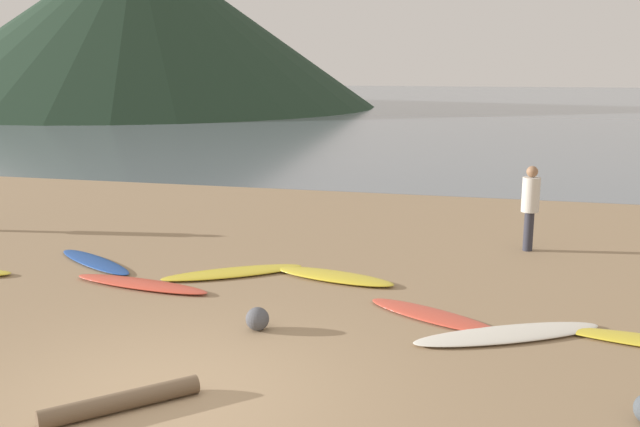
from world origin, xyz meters
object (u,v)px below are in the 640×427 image
at_px(surfboard_6, 433,315).
at_px(beach_rock_far, 257,319).
at_px(surfboard_4, 233,272).
at_px(person_1, 530,201).
at_px(surfboard_7, 508,334).
at_px(driftwood_log, 121,401).
at_px(surfboard_5, 334,276).
at_px(surfboard_3, 141,284).
at_px(surfboard_2, 95,262).

height_order(surfboard_6, beach_rock_far, beach_rock_far).
xyz_separation_m(surfboard_4, person_1, (4.83, 2.83, 0.91)).
height_order(surfboard_7, driftwood_log, driftwood_log).
relative_size(surfboard_7, beach_rock_far, 8.41).
height_order(surfboard_5, beach_rock_far, beach_rock_far).
bearing_deg(surfboard_7, surfboard_3, 144.11).
relative_size(surfboard_3, surfboard_6, 1.18).
bearing_deg(surfboard_2, surfboard_6, 19.20).
bearing_deg(driftwood_log, surfboard_7, 37.96).
bearing_deg(surfboard_2, person_1, 51.70).
xyz_separation_m(surfboard_6, person_1, (1.40, 4.07, 0.92)).
bearing_deg(surfboard_7, driftwood_log, -170.50).
distance_m(surfboard_6, surfboard_7, 1.11).
bearing_deg(surfboard_5, surfboard_7, -21.07).
bearing_deg(surfboard_6, beach_rock_far, -127.39).
xyz_separation_m(surfboard_5, driftwood_log, (-1.08, -4.86, 0.05)).
xyz_separation_m(surfboard_2, surfboard_6, (6.04, -1.27, 0.00)).
bearing_deg(surfboard_3, surfboard_5, 29.97).
distance_m(surfboard_7, driftwood_log, 4.85).
bearing_deg(surfboard_3, person_1, 40.70).
bearing_deg(person_1, surfboard_2, -167.21).
relative_size(surfboard_5, beach_rock_far, 6.73).
bearing_deg(driftwood_log, surfboard_3, 115.70).
bearing_deg(surfboard_3, surfboard_7, 0.96).
xyz_separation_m(surfboard_4, surfboard_6, (3.42, -1.24, -0.00)).
distance_m(surfboard_2, person_1, 8.01).
bearing_deg(person_1, surfboard_4, -157.47).
relative_size(surfboard_6, person_1, 1.29).
height_order(surfboard_5, person_1, person_1).
distance_m(person_1, driftwood_log, 8.67).
bearing_deg(person_1, surfboard_5, -147.48).
height_order(driftwood_log, beach_rock_far, beach_rock_far).
relative_size(surfboard_6, driftwood_log, 1.29).
height_order(surfboard_5, driftwood_log, driftwood_log).
xyz_separation_m(surfboard_2, surfboard_4, (2.62, -0.03, 0.00)).
distance_m(surfboard_2, surfboard_6, 6.17).
bearing_deg(surfboard_3, surfboard_4, 47.84).
height_order(surfboard_3, surfboard_6, surfboard_3).
bearing_deg(surfboard_4, surfboard_2, 145.51).
distance_m(surfboard_5, surfboard_7, 3.32).
bearing_deg(surfboard_2, driftwood_log, -24.58).
distance_m(surfboard_3, surfboard_7, 5.66).
bearing_deg(surfboard_7, person_1, 56.56).
bearing_deg(surfboard_5, surfboard_6, -25.88).
bearing_deg(surfboard_6, person_1, 98.60).
bearing_deg(surfboard_2, surfboard_5, 32.89).
bearing_deg(surfboard_2, beach_rock_far, 0.15).
xyz_separation_m(surfboard_4, beach_rock_far, (1.22, -2.27, 0.12)).
distance_m(surfboard_2, surfboard_3, 1.75).
height_order(surfboard_2, driftwood_log, driftwood_log).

